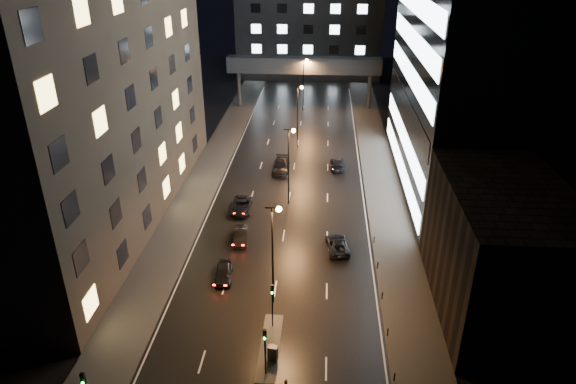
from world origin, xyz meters
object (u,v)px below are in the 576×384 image
car_away_d (281,166)px  car_toward_b (337,164)px  car_toward_a (337,245)px  utility_cabinet (273,353)px  car_away_c (242,206)px  car_away_b (241,235)px  car_away_a (224,273)px

car_away_d → car_toward_b: car_away_d is taller
car_away_d → car_toward_a: (7.95, -20.61, -0.15)m
utility_cabinet → car_away_c: bearing=115.6°
car_away_d → car_toward_b: (8.22, 1.76, -0.12)m
car_away_b → car_away_d: 19.68m
car_away_d → car_away_a: bearing=-96.7°
car_toward_a → car_toward_b: (0.27, 22.36, 0.02)m
car_away_c → car_away_d: car_away_d is taller
car_away_c → car_toward_a: (11.82, -8.17, -0.03)m
utility_cabinet → car_away_a: bearing=130.3°
car_away_a → car_away_b: bearing=79.3°
car_toward_b → utility_cabinet: (-5.67, -39.28, 0.14)m
car_away_b → car_toward_b: car_toward_b is taller
utility_cabinet → car_toward_b: bearing=93.0°
car_away_d → car_away_c: bearing=-106.7°
car_toward_a → utility_cabinet: (-5.41, -16.92, 0.16)m
car_away_d → car_toward_b: size_ratio=1.18×
car_away_d → utility_cabinet: (2.54, -37.53, 0.02)m
car_away_a → utility_cabinet: (5.99, -10.79, 0.13)m
car_away_a → car_away_c: 14.31m
car_away_b → car_toward_a: bearing=-12.2°
car_away_c → car_toward_b: (12.08, 14.19, -0.01)m
car_away_d → car_toward_a: bearing=-68.3°
car_away_b → car_away_d: bearing=75.4°
car_away_c → car_toward_b: car_away_c is taller
car_away_a → utility_cabinet: bearing=-66.9°
car_away_a → car_toward_a: 12.94m
car_toward_b → car_away_a: bearing=64.8°
car_away_c → car_toward_a: car_away_c is taller
car_toward_a → utility_cabinet: size_ratio=3.54×
car_toward_a → car_toward_b: car_toward_b is taller
car_away_c → car_away_d: size_ratio=0.90×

